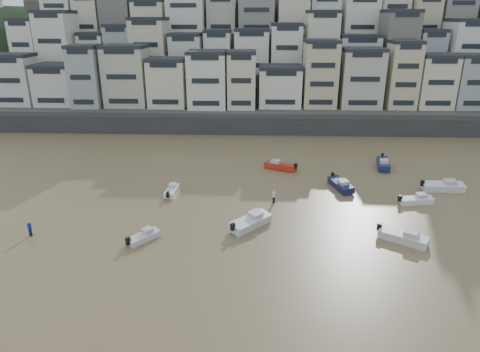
{
  "coord_description": "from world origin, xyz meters",
  "views": [
    {
      "loc": [
        6.71,
        -18.39,
        22.27
      ],
      "look_at": [
        4.74,
        30.0,
        4.0
      ],
      "focal_mm": 32.0,
      "sensor_mm": 36.0,
      "label": 1
    }
  ],
  "objects_px": {
    "boat_b": "(403,235)",
    "person_blue": "(30,228)",
    "person_pink": "(274,197)",
    "boat_i": "(383,163)",
    "boat_e": "(341,183)",
    "boat_h": "(280,165)",
    "boat_j": "(144,236)",
    "boat_c": "(250,221)",
    "boat_f": "(172,190)",
    "boat_d": "(416,199)",
    "boat_g": "(443,185)"
  },
  "relations": [
    {
      "from": "boat_c",
      "to": "person_blue",
      "type": "height_order",
      "value": "person_blue"
    },
    {
      "from": "person_blue",
      "to": "boat_g",
      "type": "bearing_deg",
      "value": 16.41
    },
    {
      "from": "boat_b",
      "to": "person_blue",
      "type": "distance_m",
      "value": 39.63
    },
    {
      "from": "person_pink",
      "to": "boat_j",
      "type": "bearing_deg",
      "value": -143.8
    },
    {
      "from": "boat_i",
      "to": "person_blue",
      "type": "height_order",
      "value": "person_blue"
    },
    {
      "from": "boat_e",
      "to": "person_pink",
      "type": "height_order",
      "value": "person_pink"
    },
    {
      "from": "boat_b",
      "to": "person_pink",
      "type": "distance_m",
      "value": 16.2
    },
    {
      "from": "boat_i",
      "to": "boat_e",
      "type": "xyz_separation_m",
      "value": [
        -8.2,
        -9.05,
        -0.03
      ]
    },
    {
      "from": "boat_g",
      "to": "person_blue",
      "type": "height_order",
      "value": "person_blue"
    },
    {
      "from": "boat_i",
      "to": "boat_b",
      "type": "xyz_separation_m",
      "value": [
        -4.3,
        -23.58,
        -0.05
      ]
    },
    {
      "from": "boat_b",
      "to": "boat_j",
      "type": "bearing_deg",
      "value": -144.76
    },
    {
      "from": "boat_e",
      "to": "person_pink",
      "type": "distance_m",
      "value": 10.62
    },
    {
      "from": "boat_g",
      "to": "boat_h",
      "type": "relative_size",
      "value": 1.12
    },
    {
      "from": "boat_j",
      "to": "person_blue",
      "type": "xyz_separation_m",
      "value": [
        -12.43,
        0.56,
        0.32
      ]
    },
    {
      "from": "boat_d",
      "to": "person_pink",
      "type": "bearing_deg",
      "value": 171.81
    },
    {
      "from": "boat_c",
      "to": "boat_e",
      "type": "relative_size",
      "value": 1.06
    },
    {
      "from": "boat_b",
      "to": "boat_d",
      "type": "xyz_separation_m",
      "value": [
        4.73,
        9.96,
        -0.11
      ]
    },
    {
      "from": "boat_g",
      "to": "boat_b",
      "type": "bearing_deg",
      "value": -125.04
    },
    {
      "from": "boat_b",
      "to": "boat_d",
      "type": "relative_size",
      "value": 1.17
    },
    {
      "from": "boat_e",
      "to": "boat_h",
      "type": "bearing_deg",
      "value": -149.71
    },
    {
      "from": "boat_b",
      "to": "boat_e",
      "type": "bearing_deg",
      "value": 138.48
    },
    {
      "from": "boat_b",
      "to": "boat_g",
      "type": "distance_m",
      "value": 17.26
    },
    {
      "from": "boat_i",
      "to": "boat_d",
      "type": "xyz_separation_m",
      "value": [
        0.43,
        -13.63,
        -0.16
      ]
    },
    {
      "from": "boat_c",
      "to": "boat_h",
      "type": "xyz_separation_m",
      "value": [
        4.22,
        19.48,
        -0.08
      ]
    },
    {
      "from": "boat_j",
      "to": "boat_h",
      "type": "xyz_separation_m",
      "value": [
        15.39,
        22.97,
        0.17
      ]
    },
    {
      "from": "boat_b",
      "to": "boat_g",
      "type": "relative_size",
      "value": 0.91
    },
    {
      "from": "boat_e",
      "to": "boat_h",
      "type": "distance_m",
      "value": 10.95
    },
    {
      "from": "boat_c",
      "to": "boat_f",
      "type": "height_order",
      "value": "boat_c"
    },
    {
      "from": "boat_b",
      "to": "boat_h",
      "type": "xyz_separation_m",
      "value": [
        -11.8,
        22.12,
        -0.02
      ]
    },
    {
      "from": "boat_e",
      "to": "boat_f",
      "type": "relative_size",
      "value": 1.29
    },
    {
      "from": "boat_d",
      "to": "boat_b",
      "type": "bearing_deg",
      "value": -125.39
    },
    {
      "from": "boat_e",
      "to": "boat_g",
      "type": "height_order",
      "value": "boat_g"
    },
    {
      "from": "boat_b",
      "to": "boat_c",
      "type": "bearing_deg",
      "value": -155.89
    },
    {
      "from": "boat_g",
      "to": "person_pink",
      "type": "xyz_separation_m",
      "value": [
        -22.93,
        -4.85,
        0.06
      ]
    },
    {
      "from": "boat_g",
      "to": "boat_e",
      "type": "bearing_deg",
      "value": 178.12
    },
    {
      "from": "boat_e",
      "to": "boat_h",
      "type": "xyz_separation_m",
      "value": [
        -7.9,
        7.59,
        -0.03
      ]
    },
    {
      "from": "boat_i",
      "to": "boat_g",
      "type": "height_order",
      "value": "boat_g"
    },
    {
      "from": "boat_j",
      "to": "person_blue",
      "type": "distance_m",
      "value": 12.45
    },
    {
      "from": "boat_h",
      "to": "boat_e",
      "type": "bearing_deg",
      "value": 160.21
    },
    {
      "from": "boat_i",
      "to": "person_pink",
      "type": "relative_size",
      "value": 3.34
    },
    {
      "from": "boat_e",
      "to": "boat_g",
      "type": "xyz_separation_m",
      "value": [
        13.64,
        -0.28,
        0.05
      ]
    },
    {
      "from": "boat_e",
      "to": "person_blue",
      "type": "height_order",
      "value": "person_blue"
    },
    {
      "from": "boat_i",
      "to": "person_pink",
      "type": "xyz_separation_m",
      "value": [
        -17.49,
        -14.18,
        0.08
      ]
    },
    {
      "from": "boat_c",
      "to": "boat_d",
      "type": "relative_size",
      "value": 1.27
    },
    {
      "from": "boat_b",
      "to": "person_blue",
      "type": "relative_size",
      "value": 3.12
    },
    {
      "from": "boat_j",
      "to": "boat_h",
      "type": "height_order",
      "value": "boat_h"
    },
    {
      "from": "boat_c",
      "to": "person_blue",
      "type": "bearing_deg",
      "value": 138.94
    },
    {
      "from": "boat_i",
      "to": "boat_e",
      "type": "height_order",
      "value": "boat_i"
    },
    {
      "from": "boat_b",
      "to": "boat_i",
      "type": "bearing_deg",
      "value": 113.12
    },
    {
      "from": "boat_b",
      "to": "person_blue",
      "type": "height_order",
      "value": "person_blue"
    }
  ]
}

